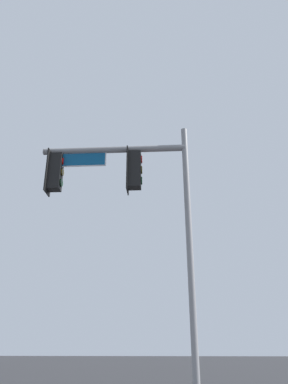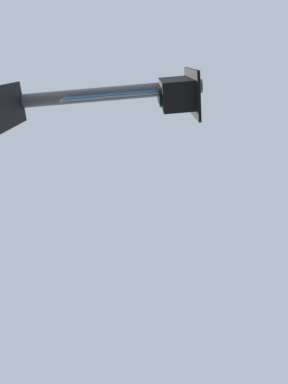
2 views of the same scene
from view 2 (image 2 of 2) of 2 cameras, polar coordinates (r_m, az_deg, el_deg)
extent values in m
cylinder|color=gray|center=(5.41, -13.70, 13.68)|extent=(4.05, 0.86, 0.19)
cube|color=black|center=(4.90, -20.33, 12.01)|extent=(0.12, 0.52, 1.30)
cylinder|color=black|center=(5.54, -20.08, 12.66)|extent=(0.04, 0.04, 0.12)
cube|color=black|center=(4.62, 7.29, 14.94)|extent=(0.12, 0.52, 1.30)
cube|color=black|center=(4.61, 4.87, 14.81)|extent=(0.41, 0.38, 1.10)
cylinder|color=black|center=(5.21, 4.31, 15.41)|extent=(0.04, 0.04, 0.12)
cylinder|color=red|center=(4.92, 2.15, 15.00)|extent=(0.07, 0.22, 0.22)
cylinder|color=#392D05|center=(4.59, 2.30, 14.65)|extent=(0.07, 0.22, 0.22)
cylinder|color=black|center=(4.27, 2.47, 14.24)|extent=(0.07, 0.22, 0.22)
cube|color=#0A4C7F|center=(4.98, -2.56, 14.68)|extent=(1.59, 0.31, 0.38)
cube|color=white|center=(4.98, -2.56, 14.68)|extent=(1.64, 0.30, 0.44)
camera|label=1|loc=(10.09, -30.07, -68.06)|focal=35.00mm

